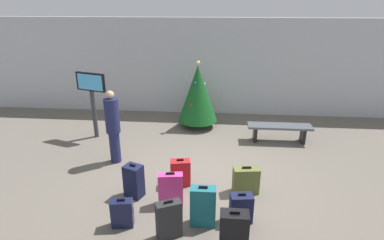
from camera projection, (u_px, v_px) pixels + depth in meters
name	position (u px, v px, depth m)	size (l,w,h in m)	color
ground_plane	(200.00, 178.00, 6.88)	(16.00, 16.00, 0.00)	#665E54
back_wall	(209.00, 67.00, 10.35)	(16.00, 0.20, 3.14)	#B7BCC1
holiday_tree	(198.00, 93.00, 9.29)	(1.17, 1.17, 2.02)	#4C3319
flight_info_kiosk	(92.00, 93.00, 8.50)	(0.87, 0.34, 1.85)	#333338
waiting_bench	(279.00, 129.00, 8.52)	(1.71, 0.44, 0.48)	#4C5159
traveller_0	(113.00, 125.00, 7.26)	(0.39, 0.39, 1.77)	#1E234C
suitcase_0	(134.00, 181.00, 6.14)	(0.41, 0.37, 0.71)	#141938
suitcase_1	(246.00, 180.00, 6.29)	(0.54, 0.31, 0.58)	#59602D
suitcase_2	(169.00, 220.00, 5.07)	(0.45, 0.34, 0.70)	#232326
suitcase_3	(234.00, 231.00, 4.83)	(0.44, 0.26, 0.70)	black
suitcase_4	(171.00, 189.00, 5.90)	(0.48, 0.25, 0.69)	#E5388C
suitcase_5	(241.00, 208.00, 5.47)	(0.41, 0.29, 0.56)	#141938
suitcase_6	(203.00, 206.00, 5.35)	(0.44, 0.22, 0.77)	#19606B
suitcase_7	(122.00, 213.00, 5.35)	(0.39, 0.24, 0.54)	#141938
suitcase_8	(180.00, 173.00, 6.55)	(0.44, 0.30, 0.60)	#B2191E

